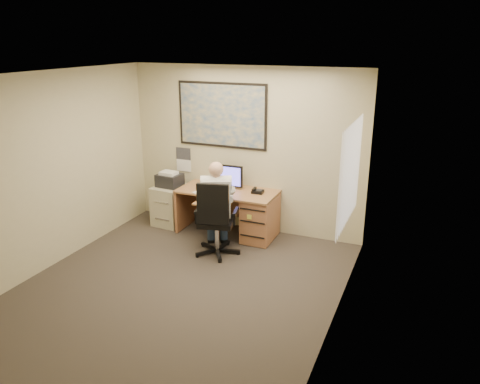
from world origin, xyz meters
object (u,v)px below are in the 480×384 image
at_px(desk, 247,211).
at_px(person, 218,208).
at_px(office_chair, 215,233).
at_px(filing_cabinet, 171,201).

bearing_deg(desk, person, -103.32).
relative_size(office_chair, person, 0.83).
height_order(desk, filing_cabinet, desk).
distance_m(filing_cabinet, office_chair, 1.49).
bearing_deg(person, filing_cabinet, 124.65).
xyz_separation_m(desk, office_chair, (-0.19, -0.82, -0.10)).
xyz_separation_m(filing_cabinet, person, (1.25, -0.74, 0.30)).
bearing_deg(person, desk, 51.91).
relative_size(filing_cabinet, office_chair, 0.81).
relative_size(desk, person, 1.13).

